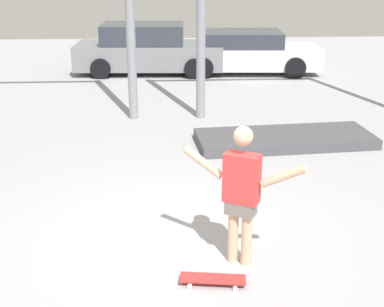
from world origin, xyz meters
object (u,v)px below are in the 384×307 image
skateboarder (241,190)px  parked_car_grey (148,50)px  skateboard (213,279)px  parked_car_white (245,52)px  manual_pad (285,139)px

skateboarder → parked_car_grey: (-1.33, 11.21, -0.25)m
skateboard → parked_car_grey: size_ratio=0.17×
skateboarder → parked_car_grey: 11.29m
parked_car_grey → parked_car_white: parked_car_grey is taller
manual_pad → parked_car_grey: size_ratio=0.75×
skateboarder → manual_pad: (1.50, 4.25, -0.86)m
parked_car_grey → parked_car_white: bearing=0.8°
skateboard → parked_car_white: parked_car_white is taller
skateboard → parked_car_white: 11.73m
manual_pad → parked_car_grey: bearing=112.1°
parked_car_grey → parked_car_white: 3.05m
skateboarder → manual_pad: bearing=99.5°
skateboarder → manual_pad: size_ratio=0.50×
skateboarder → manual_pad: skateboarder is taller
skateboard → parked_car_white: (2.08, 11.53, 0.56)m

